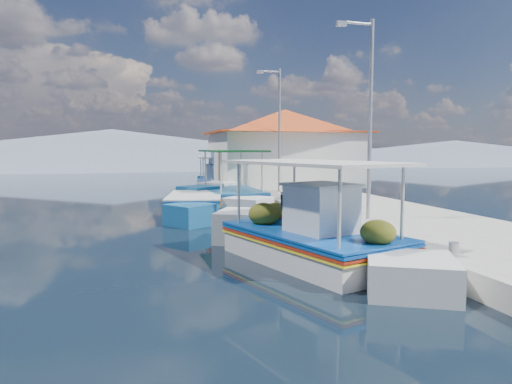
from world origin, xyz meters
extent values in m
plane|color=black|center=(0.00, 0.00, 0.00)|extent=(160.00, 160.00, 0.00)
cube|color=#AEACA3|center=(5.90, 6.00, 0.25)|extent=(5.00, 44.00, 0.50)
cylinder|color=#A5A8AD|center=(3.80, -3.00, 0.65)|extent=(0.20, 0.20, 0.30)
cylinder|color=#A5A8AD|center=(3.80, 2.00, 0.65)|extent=(0.20, 0.20, 0.30)
cylinder|color=#A5A8AD|center=(3.80, 8.00, 0.65)|extent=(0.20, 0.20, 0.30)
cylinder|color=#A5A8AD|center=(3.80, 14.00, 0.65)|extent=(0.20, 0.20, 0.30)
cube|color=white|center=(1.64, -0.79, 0.22)|extent=(3.50, 4.90, 0.97)
cube|color=white|center=(2.54, 2.00, 0.35)|extent=(2.17, 2.17, 1.07)
cube|color=white|center=(0.76, -3.49, 0.22)|extent=(2.11, 2.11, 0.92)
cube|color=#0B4497|center=(1.64, -0.79, 0.67)|extent=(3.60, 5.04, 0.06)
cube|color=#A5250E|center=(1.64, -0.79, 0.59)|extent=(3.60, 5.04, 0.05)
cube|color=yellow|center=(1.64, -0.79, 0.52)|extent=(3.60, 5.04, 0.04)
cube|color=#0B4497|center=(1.64, -0.79, 0.74)|extent=(3.61, 5.01, 0.05)
cube|color=brown|center=(1.64, -0.79, 0.71)|extent=(3.30, 4.76, 0.05)
cube|color=white|center=(1.54, -1.08, 1.27)|extent=(1.58, 1.64, 1.12)
cube|color=silver|center=(1.54, -1.08, 1.85)|extent=(1.72, 1.77, 0.06)
cylinder|color=beige|center=(1.36, 1.26, 1.53)|extent=(0.07, 0.07, 1.63)
cylinder|color=beige|center=(3.06, 0.70, 1.53)|extent=(0.07, 0.07, 1.63)
cylinder|color=beige|center=(0.21, -2.28, 1.53)|extent=(0.07, 0.07, 1.63)
cylinder|color=beige|center=(1.91, -2.83, 1.53)|extent=(0.07, 0.07, 1.63)
cube|color=silver|center=(1.64, -0.79, 2.34)|extent=(3.61, 4.93, 0.07)
ellipsoid|color=#3B4612|center=(1.69, 0.69, 1.00)|extent=(0.77, 0.85, 0.58)
ellipsoid|color=#3B4612|center=(2.53, 0.96, 0.96)|extent=(0.65, 0.72, 0.49)
ellipsoid|color=#3B4612|center=(1.26, -2.59, 0.97)|extent=(0.69, 0.76, 0.52)
sphere|color=#F52407|center=(2.79, -0.52, 1.48)|extent=(0.41, 0.41, 0.41)
cube|color=white|center=(1.90, 9.49, 0.24)|extent=(2.33, 4.18, 1.05)
cube|color=white|center=(1.98, 12.25, 0.38)|extent=(2.25, 2.25, 1.16)
cube|color=white|center=(1.81, 6.82, 0.24)|extent=(2.19, 2.19, 0.99)
cube|color=#0B4497|center=(1.90, 9.49, 0.73)|extent=(2.40, 4.30, 0.07)
cube|color=#A5250E|center=(1.90, 9.49, 0.64)|extent=(2.40, 4.30, 0.06)
cube|color=yellow|center=(1.90, 9.49, 0.56)|extent=(2.40, 4.30, 0.04)
cube|color=#165589|center=(1.90, 9.49, 0.81)|extent=(2.42, 4.26, 0.06)
cube|color=brown|center=(1.90, 9.49, 0.77)|extent=(2.15, 4.09, 0.06)
cylinder|color=beige|center=(1.06, 11.24, 1.66)|extent=(0.08, 0.08, 1.77)
cylinder|color=beige|center=(2.83, 11.19, 1.66)|extent=(0.08, 0.08, 1.77)
cylinder|color=beige|center=(0.96, 7.79, 1.66)|extent=(0.08, 0.08, 1.77)
cylinder|color=beige|center=(2.73, 7.74, 1.66)|extent=(0.08, 0.08, 1.77)
cube|color=#0B3A16|center=(1.90, 9.49, 2.54)|extent=(2.44, 4.18, 0.08)
cube|color=#165589|center=(-0.03, 7.58, 0.24)|extent=(2.67, 4.08, 1.05)
cube|color=#165589|center=(-0.50, 10.06, 0.38)|extent=(1.99, 1.99, 1.16)
cube|color=#165589|center=(0.43, 5.19, 0.24)|extent=(1.93, 1.93, 0.99)
cube|color=#0B4497|center=(-0.03, 7.58, 0.73)|extent=(2.75, 4.20, 0.07)
cube|color=#A5250E|center=(-0.03, 7.58, 0.64)|extent=(2.75, 4.20, 0.06)
cube|color=yellow|center=(-0.03, 7.58, 0.56)|extent=(2.75, 4.20, 0.04)
cube|color=white|center=(-0.03, 7.58, 0.81)|extent=(2.76, 4.16, 0.06)
cube|color=brown|center=(-0.03, 7.58, 0.77)|extent=(2.50, 3.97, 0.06)
cube|color=#165589|center=(2.54, 17.90, 0.20)|extent=(2.26, 3.83, 0.86)
cube|color=#165589|center=(2.29, 20.33, 0.31)|extent=(1.93, 1.93, 0.95)
cube|color=#165589|center=(2.77, 15.55, 0.20)|extent=(1.88, 1.88, 0.82)
cube|color=#0B4497|center=(2.54, 17.90, 0.60)|extent=(2.33, 3.95, 0.05)
cube|color=#A5250E|center=(2.54, 17.90, 0.53)|extent=(2.33, 3.95, 0.05)
cube|color=yellow|center=(2.54, 17.90, 0.46)|extent=(2.33, 3.95, 0.04)
cube|color=#0B4497|center=(2.54, 17.90, 0.66)|extent=(2.34, 3.91, 0.05)
cube|color=brown|center=(2.54, 17.90, 0.64)|extent=(2.10, 3.74, 0.05)
cube|color=white|center=(2.56, 17.63, 1.14)|extent=(1.16, 1.28, 1.00)
cube|color=silver|center=(2.56, 17.63, 1.65)|extent=(1.27, 1.38, 0.05)
cylinder|color=beige|center=(1.62, 19.36, 1.36)|extent=(0.06, 0.06, 1.45)
cylinder|color=beige|center=(3.14, 19.51, 1.36)|extent=(0.06, 0.06, 1.45)
cylinder|color=beige|center=(1.93, 16.29, 1.36)|extent=(0.06, 0.06, 1.45)
cylinder|color=beige|center=(3.45, 16.45, 1.36)|extent=(0.06, 0.06, 1.45)
cube|color=silver|center=(2.54, 17.90, 2.09)|extent=(2.36, 3.84, 0.06)
cube|color=white|center=(6.20, 15.00, 2.00)|extent=(8.00, 6.00, 3.00)
cube|color=#C64F1B|center=(6.20, 15.00, 3.55)|extent=(8.64, 6.48, 0.10)
pyramid|color=#C64F1B|center=(6.20, 15.00, 4.20)|extent=(10.49, 10.49, 1.40)
cube|color=brown|center=(2.22, 14.00, 1.50)|extent=(0.06, 1.00, 2.00)
cube|color=#0B4497|center=(2.22, 16.50, 2.10)|extent=(0.06, 1.20, 0.90)
cylinder|color=#A5A8AD|center=(4.60, 2.00, 3.50)|extent=(0.12, 0.12, 6.00)
cylinder|color=#A5A8AD|center=(4.10, 2.00, 6.35)|extent=(1.00, 0.08, 0.08)
cube|color=#A5A8AD|center=(3.60, 2.00, 6.30)|extent=(0.30, 0.14, 0.14)
cylinder|color=#A5A8AD|center=(4.60, 11.00, 3.50)|extent=(0.12, 0.12, 6.00)
cylinder|color=#A5A8AD|center=(4.10, 11.00, 6.35)|extent=(1.00, 0.08, 0.08)
cube|color=#A5A8AD|center=(3.60, 11.00, 6.30)|extent=(0.30, 0.14, 0.14)
cone|color=slate|center=(-5.00, 56.00, 2.45)|extent=(96.00, 96.00, 5.50)
cone|color=slate|center=(25.00, 56.00, 1.60)|extent=(76.80, 76.80, 3.80)
cone|color=slate|center=(50.00, 56.00, 1.80)|extent=(89.60, 89.60, 4.20)
camera|label=1|loc=(-2.41, -10.84, 2.70)|focal=32.57mm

